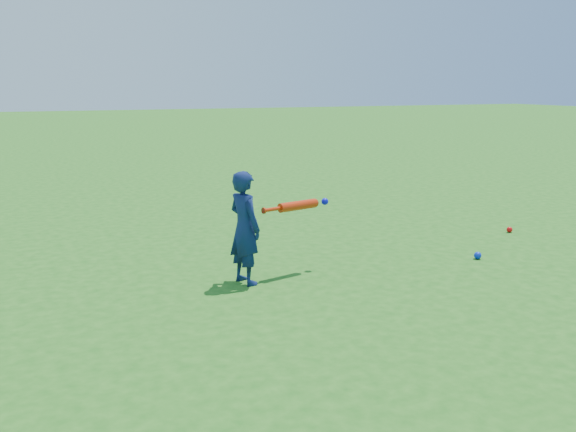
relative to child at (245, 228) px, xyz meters
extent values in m
plane|color=#1D5F16|center=(0.31, 0.34, -0.52)|extent=(80.00, 80.00, 0.00)
imported|color=#101D4D|center=(0.00, 0.00, 0.00)|extent=(0.34, 0.43, 1.04)
sphere|color=red|center=(3.67, 0.63, -0.48)|extent=(0.07, 0.07, 0.07)
sphere|color=#0C28D1|center=(2.50, -0.20, -0.48)|extent=(0.08, 0.08, 0.08)
cylinder|color=red|center=(0.19, 0.00, 0.14)|extent=(0.03, 0.06, 0.06)
cylinder|color=red|center=(0.28, 0.02, 0.14)|extent=(0.20, 0.09, 0.04)
cylinder|color=red|center=(0.57, 0.10, 0.14)|extent=(0.43, 0.19, 0.09)
sphere|color=red|center=(0.77, 0.15, 0.14)|extent=(0.09, 0.09, 0.09)
sphere|color=#0C0ED0|center=(0.90, 0.19, 0.14)|extent=(0.07, 0.07, 0.07)
camera|label=1|loc=(-1.89, -5.34, 1.28)|focal=40.00mm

